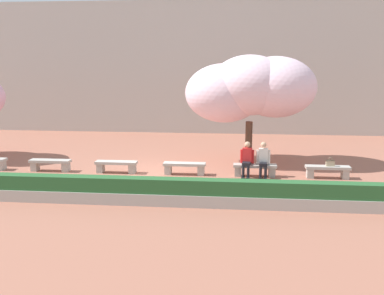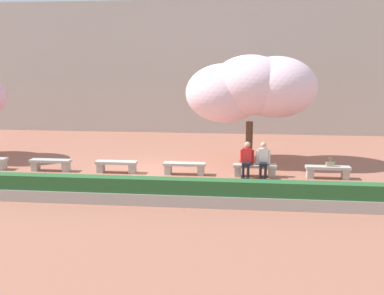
{
  "view_description": "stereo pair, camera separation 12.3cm",
  "coord_description": "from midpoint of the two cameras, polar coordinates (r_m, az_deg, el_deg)",
  "views": [
    {
      "loc": [
        3.29,
        -16.26,
        4.09
      ],
      "look_at": [
        1.57,
        0.2,
        1.0
      ],
      "focal_mm": 42.0,
      "sensor_mm": 36.0,
      "label": 1
    },
    {
      "loc": [
        3.42,
        -16.24,
        4.09
      ],
      "look_at": [
        1.57,
        0.2,
        1.0
      ],
      "focal_mm": 42.0,
      "sensor_mm": 36.0,
      "label": 2
    }
  ],
  "objects": [
    {
      "name": "ground_plane",
      "position": [
        17.09,
        -5.11,
        -3.31
      ],
      "size": [
        100.0,
        100.0,
        0.0
      ],
      "primitive_type": "plane",
      "color": "#9E604C"
    },
    {
      "name": "building_facade",
      "position": [
        28.68,
        -0.32,
        10.12
      ],
      "size": [
        29.32,
        4.0,
        7.71
      ],
      "primitive_type": "cube",
      "color": "#B7B2A8",
      "rests_on": "ground"
    },
    {
      "name": "stone_bench_near_west",
      "position": [
        18.21,
        -17.33,
        -1.94
      ],
      "size": [
        1.58,
        0.43,
        0.45
      ],
      "color": "#ADA89E",
      "rests_on": "ground"
    },
    {
      "name": "stone_bench_center",
      "position": [
        17.33,
        -9.37,
        -2.21
      ],
      "size": [
        1.58,
        0.43,
        0.45
      ],
      "color": "#ADA89E",
      "rests_on": "ground"
    },
    {
      "name": "stone_bench_near_east",
      "position": [
        16.81,
        -0.75,
        -2.47
      ],
      "size": [
        1.58,
        0.43,
        0.45
      ],
      "color": "#ADA89E",
      "rests_on": "ground"
    },
    {
      "name": "stone_bench_east_end",
      "position": [
        16.7,
        8.2,
        -2.67
      ],
      "size": [
        1.58,
        0.43,
        0.45
      ],
      "color": "#ADA89E",
      "rests_on": "ground"
    },
    {
      "name": "stone_bench_far_east",
      "position": [
        16.99,
        17.06,
        -2.8
      ],
      "size": [
        1.58,
        0.43,
        0.45
      ],
      "color": "#ADA89E",
      "rests_on": "ground"
    },
    {
      "name": "person_seated_left",
      "position": [
        16.55,
        7.19,
        -1.33
      ],
      "size": [
        0.51,
        0.71,
        1.29
      ],
      "color": "black",
      "rests_on": "ground"
    },
    {
      "name": "person_seated_right",
      "position": [
        16.57,
        9.24,
        -1.37
      ],
      "size": [
        0.51,
        0.69,
        1.29
      ],
      "color": "black",
      "rests_on": "ground"
    },
    {
      "name": "handbag",
      "position": [
        16.94,
        17.36,
        -1.87
      ],
      "size": [
        0.3,
        0.15,
        0.34
      ],
      "color": "tan",
      "rests_on": "stone_bench_far_east"
    },
    {
      "name": "cherry_tree_main",
      "position": [
        18.7,
        7.72,
        7.44
      ],
      "size": [
        5.38,
        3.52,
        4.46
      ],
      "color": "#513828",
      "rests_on": "ground"
    },
    {
      "name": "planter_hedge_foreground",
      "position": [
        13.51,
        -8.27,
        -5.45
      ],
      "size": [
        18.45,
        0.5,
        0.8
      ],
      "color": "#ADA89E",
      "rests_on": "ground"
    }
  ]
}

